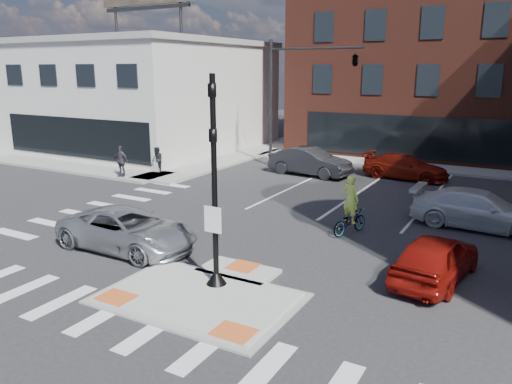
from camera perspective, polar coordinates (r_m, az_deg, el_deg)
The scene contains 17 objects.
ground at distance 14.59m, azimuth -5.42°, elevation -11.36°, with size 120.00×120.00×0.00m, color #28282B.
refuge_island at distance 14.38m, azimuth -6.03°, elevation -11.55°, with size 5.40×4.65×0.13m.
sidewalk_nw at distance 36.22m, azimuth -13.53°, elevation 3.77°, with size 23.50×20.50×0.15m.
sidewalk_n at distance 33.67m, azimuth 21.01°, elevation 2.47°, with size 26.00×3.00×0.15m, color gray.
building_nw at distance 42.74m, azimuth -14.76°, elevation 10.80°, with size 20.40×16.40×14.40m.
building_n at distance 43.05m, azimuth 24.06°, elevation 14.87°, with size 24.40×18.40×15.50m.
building_far_left at distance 63.86m, azimuth 19.35°, elevation 12.06°, with size 10.00×12.00×10.00m, color slate.
signal_pole at distance 14.07m, azimuth -4.73°, elevation -2.06°, with size 0.60×0.60×5.98m.
mast_arm_signal at distance 30.84m, azimuth 8.56°, elevation 13.75°, with size 6.10×2.24×8.00m.
silver_suv at distance 18.13m, azimuth -14.48°, elevation -4.19°, with size 2.39×5.18×1.44m, color #ADB0B4.
red_sedan at distance 15.96m, azimuth 19.87°, elevation -7.07°, with size 1.71×4.26×1.45m, color #9B150E.
white_pickup at distance 21.78m, azimuth 24.14°, elevation -1.85°, with size 2.12×5.22×1.51m, color white.
bg_car_dark at distance 30.01m, azimuth 6.19°, elevation 3.49°, with size 1.75×5.01×1.65m, color #25262A.
bg_car_red at distance 30.11m, azimuth 16.71°, elevation 2.77°, with size 1.97×4.85×1.41m, color maroon.
cyclist at distance 19.49m, azimuth 10.69°, elevation -2.52°, with size 1.22×1.97×2.32m.
pedestrian_a at distance 30.53m, azimuth -11.20°, elevation 3.64°, with size 0.74×0.58×1.52m, color black.
pedestrian_b at distance 29.74m, azimuth -15.20°, elevation 3.41°, with size 1.05×0.44×1.79m, color #36303B.
Camera 1 is at (7.62, -10.78, 6.22)m, focal length 35.00 mm.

